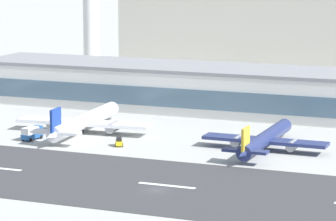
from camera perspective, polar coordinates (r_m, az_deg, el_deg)
The scene contains 9 objects.
ground_plane at distance 171.21m, azimuth -0.83°, elevation -5.19°, with size 1400.00×1400.00×0.00m, color #A8A8A3.
runway_strip at distance 174.75m, azimuth -0.33°, elevation -4.86°, with size 800.00×39.61×0.08m, color #38383A.
runway_centreline_dash_4 at distance 174.44m, azimuth -0.07°, elevation -4.88°, with size 12.00×1.20×0.01m, color white.
terminal_building at distance 255.19m, azimuth 3.55°, elevation 1.36°, with size 150.66×26.33×13.01m.
distant_hotel_block at distance 339.44m, azimuth 8.82°, elevation 6.05°, with size 143.13×26.57×43.85m, color beige.
airliner_navy_tail_gate_1 at distance 225.46m, azimuth -5.57°, elevation -0.76°, with size 36.22×43.59×9.10m.
airliner_gold_tail_gate_2 at distance 205.50m, azimuth 6.23°, elevation -1.91°, with size 29.60×39.36×8.22m.
service_box_truck_0 at distance 219.40m, azimuth -8.80°, elevation -1.43°, with size 3.33×6.26×3.25m.
service_baggage_tug_1 at distance 210.18m, azimuth -3.19°, elevation -2.04°, with size 2.92×3.58×2.20m.
Camera 1 is at (63.16, -152.61, 45.09)m, focal length 94.11 mm.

